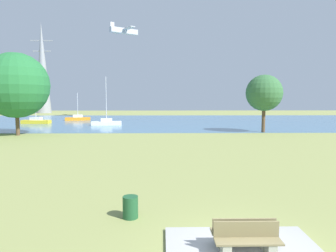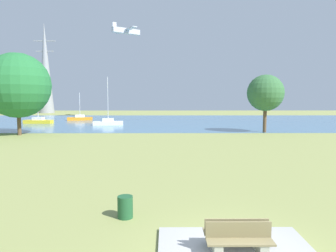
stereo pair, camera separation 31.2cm
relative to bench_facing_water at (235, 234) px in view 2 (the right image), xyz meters
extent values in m
plane|color=#8C9351|center=(0.00, 21.73, -0.47)|extent=(160.00, 160.00, 0.00)
cube|color=#A1A38B|center=(-0.60, 0.05, -0.17)|extent=(0.24, 0.44, 0.40)
cube|color=#A1A38B|center=(0.60, 0.05, -0.17)|extent=(0.24, 0.44, 0.40)
cube|color=olive|center=(0.00, 0.05, 0.06)|extent=(1.80, 0.48, 0.05)
cube|color=olive|center=(0.00, -0.16, 0.30)|extent=(1.80, 0.05, 0.44)
cube|color=#A1A38B|center=(-0.60, -0.59, -0.17)|extent=(0.24, 0.44, 0.40)
cube|color=#A1A38B|center=(0.60, -0.59, -0.17)|extent=(0.24, 0.44, 0.40)
cube|color=olive|center=(0.00, -0.59, 0.06)|extent=(1.80, 0.48, 0.05)
cube|color=olive|center=(0.00, -0.37, 0.30)|extent=(1.80, 0.05, 0.44)
cylinder|color=#1E512D|center=(-3.46, 2.42, -0.07)|extent=(0.56, 0.56, 0.80)
cube|color=teal|center=(0.00, 49.73, -0.46)|extent=(140.00, 40.00, 0.02)
cube|color=orange|center=(-19.02, 52.33, -0.15)|extent=(5.01, 2.52, 0.60)
cube|color=white|center=(-19.02, 52.33, 0.40)|extent=(2.00, 1.47, 0.50)
cylinder|color=silver|center=(-19.02, 52.33, 2.58)|extent=(0.10, 0.10, 4.85)
cube|color=yellow|center=(-24.04, 44.57, -0.15)|extent=(4.90, 1.84, 0.60)
cube|color=white|center=(-24.04, 44.57, 0.40)|extent=(1.87, 1.23, 0.50)
cylinder|color=silver|center=(-24.04, 44.57, 3.49)|extent=(0.10, 0.10, 6.67)
cube|color=white|center=(-11.38, 41.33, -0.15)|extent=(4.97, 2.20, 0.60)
cube|color=white|center=(-11.38, 41.33, 0.40)|extent=(1.94, 1.36, 0.50)
cylinder|color=silver|center=(-11.38, 41.33, 3.74)|extent=(0.10, 0.10, 7.19)
cylinder|color=brown|center=(-19.32, 27.78, 1.12)|extent=(0.44, 0.44, 3.19)
sphere|color=#256E37|center=(-19.32, 27.78, 5.37)|extent=(7.58, 7.58, 7.58)
cylinder|color=brown|center=(10.60, 30.49, 1.24)|extent=(0.44, 0.44, 3.42)
sphere|color=#35683A|center=(10.60, 30.49, 4.57)|extent=(4.60, 4.60, 4.60)
cone|color=gray|center=(-37.74, 83.93, 12.76)|extent=(4.40, 4.40, 26.47)
cube|color=gray|center=(-37.74, 83.93, 20.70)|extent=(6.40, 0.30, 0.30)
cube|color=gray|center=(-37.74, 83.93, 17.70)|extent=(5.20, 0.30, 0.30)
cube|color=silver|center=(-10.72, 60.34, 18.53)|extent=(5.94, 4.46, 1.10)
cube|color=silver|center=(-10.72, 60.34, 18.73)|extent=(5.57, 7.60, 0.16)
cube|color=silver|center=(-12.99, 58.84, 19.33)|extent=(0.82, 0.60, 1.50)
camera|label=1|loc=(-2.29, -8.46, 3.87)|focal=32.89mm
camera|label=2|loc=(-1.97, -8.46, 3.87)|focal=32.89mm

